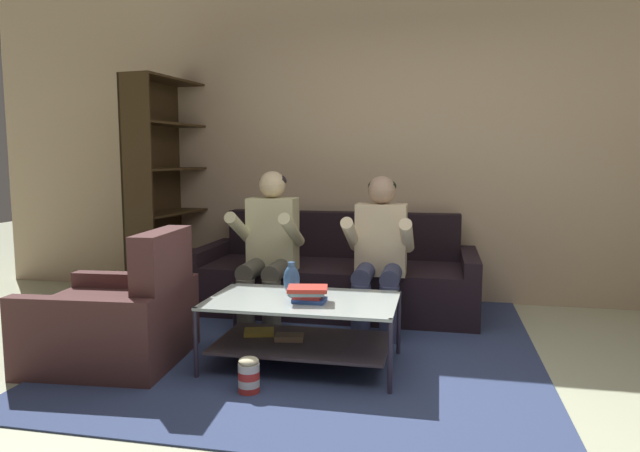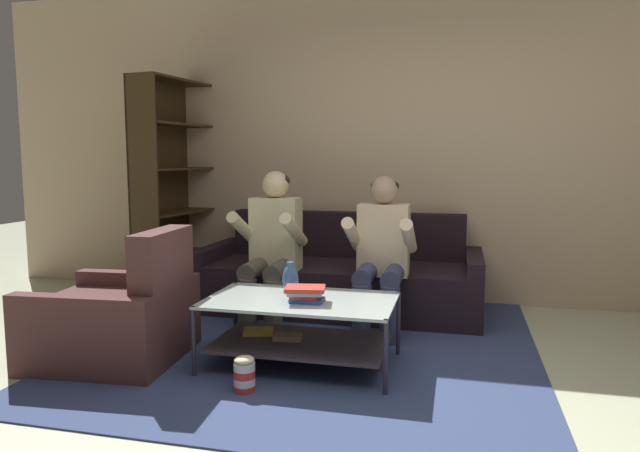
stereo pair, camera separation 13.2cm
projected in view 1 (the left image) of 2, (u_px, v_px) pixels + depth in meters
ground at (386, 411)px, 2.94m from camera, size 16.80×16.80×0.00m
back_partition at (413, 141)px, 5.16m from camera, size 8.40×0.12×2.90m
couch at (336, 278)px, 4.89m from camera, size 2.35×0.91×0.81m
person_seated_left at (269, 243)px, 4.41m from camera, size 0.50×0.58×1.20m
person_seated_right at (380, 248)px, 4.24m from camera, size 0.50×0.58×1.16m
coffee_table at (301, 321)px, 3.55m from camera, size 1.16×0.68×0.43m
area_rug at (318, 338)px, 4.13m from camera, size 3.00×3.32×0.01m
vase at (292, 279)px, 3.64m from camera, size 0.10×0.10×0.21m
book_stack at (308, 294)px, 3.44m from camera, size 0.26×0.21×0.10m
bookshelf at (166, 216)px, 5.24m from camera, size 0.41×1.04×2.00m
armchair at (117, 321)px, 3.62m from camera, size 0.94×0.89×0.85m
popcorn_tub at (249, 375)px, 3.15m from camera, size 0.12×0.12×0.21m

